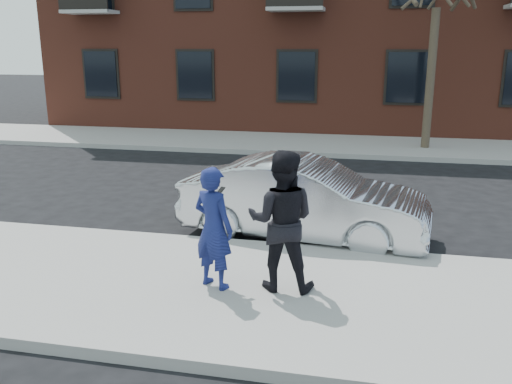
# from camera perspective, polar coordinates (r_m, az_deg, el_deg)

# --- Properties ---
(ground) EXTENTS (100.00, 100.00, 0.00)m
(ground) POSITION_cam_1_polar(r_m,az_deg,el_deg) (7.92, -9.81, -9.48)
(ground) COLOR black
(ground) RESTS_ON ground
(near_sidewalk) EXTENTS (50.00, 3.50, 0.15)m
(near_sidewalk) POSITION_cam_1_polar(r_m,az_deg,el_deg) (7.68, -10.53, -9.71)
(near_sidewalk) COLOR gray
(near_sidewalk) RESTS_ON ground
(near_curb) EXTENTS (50.00, 0.10, 0.15)m
(near_curb) POSITION_cam_1_polar(r_m,az_deg,el_deg) (9.23, -6.30, -5.18)
(near_curb) COLOR #999691
(near_curb) RESTS_ON ground
(far_sidewalk) EXTENTS (50.00, 3.50, 0.15)m
(far_sidewalk) POSITION_cam_1_polar(r_m,az_deg,el_deg) (18.40, 3.13, 5.16)
(far_sidewalk) COLOR gray
(far_sidewalk) RESTS_ON ground
(far_curb) EXTENTS (50.00, 0.10, 0.15)m
(far_curb) POSITION_cam_1_polar(r_m,az_deg,el_deg) (16.65, 2.17, 4.11)
(far_curb) COLOR #999691
(far_curb) RESTS_ON ground
(silver_sedan) EXTENTS (4.41, 2.01, 1.40)m
(silver_sedan) POSITION_cam_1_polar(r_m,az_deg,el_deg) (9.38, 5.08, -0.80)
(silver_sedan) COLOR #B7BABF
(silver_sedan) RESTS_ON ground
(man_hoodie) EXTENTS (0.71, 0.60, 1.64)m
(man_hoodie) POSITION_cam_1_polar(r_m,az_deg,el_deg) (7.11, -4.50, -3.78)
(man_hoodie) COLOR navy
(man_hoodie) RESTS_ON near_sidewalk
(man_peacoat) EXTENTS (0.93, 0.74, 1.86)m
(man_peacoat) POSITION_cam_1_polar(r_m,az_deg,el_deg) (7.02, 2.70, -3.05)
(man_peacoat) COLOR black
(man_peacoat) RESTS_ON near_sidewalk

